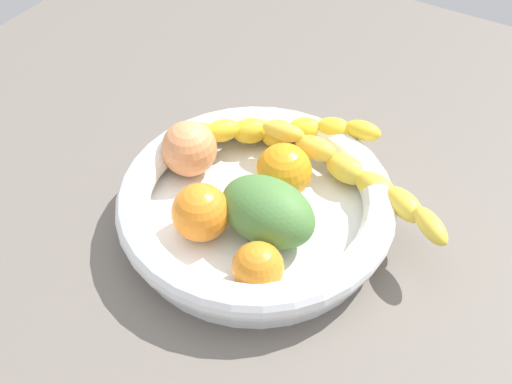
{
  "coord_description": "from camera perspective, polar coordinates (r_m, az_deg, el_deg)",
  "views": [
    {
      "loc": [
        40.93,
        24.84,
        57.05
      ],
      "look_at": [
        0.0,
        0.0,
        8.09
      ],
      "focal_mm": 42.84,
      "sensor_mm": 36.0,
      "label": 1
    }
  ],
  "objects": [
    {
      "name": "banana_draped_right",
      "position": [
        0.76,
        2.1,
        5.7
      ],
      "size": [
        14.97,
        21.7,
        5.33
      ],
      "color": "yellow",
      "rests_on": "fruit_bowl"
    },
    {
      "name": "banana_draped_left",
      "position": [
        0.71,
        9.49,
        1.45
      ],
      "size": [
        9.85,
        26.34,
        4.66
      ],
      "color": "yellow",
      "rests_on": "fruit_bowl"
    },
    {
      "name": "fruit_bowl",
      "position": [
        0.7,
        0.0,
        -1.18
      ],
      "size": [
        31.74,
        31.74,
        5.82
      ],
      "color": "white",
      "rests_on": "kitchen_counter"
    },
    {
      "name": "mango_green",
      "position": [
        0.66,
        1.1,
        -1.8
      ],
      "size": [
        8.81,
        11.9,
        6.79
      ],
      "primitive_type": "ellipsoid",
      "rotation": [
        0.0,
        0.0,
        1.48
      ],
      "color": "#4C7E3B",
      "rests_on": "fruit_bowl"
    },
    {
      "name": "peach_blush",
      "position": [
        0.74,
        -6.26,
        4.05
      ],
      "size": [
        6.76,
        6.76,
        6.76
      ],
      "primitive_type": "sphere",
      "color": "#ED955B",
      "rests_on": "fruit_bowl"
    },
    {
      "name": "orange_mid_left",
      "position": [
        0.62,
        0.17,
        -7.04
      ],
      "size": [
        5.34,
        5.34,
        5.34
      ],
      "primitive_type": "sphere",
      "color": "orange",
      "rests_on": "fruit_bowl"
    },
    {
      "name": "kitchen_counter",
      "position": [
        0.73,
        0.0,
        -3.6
      ],
      "size": [
        120.0,
        120.0,
        3.0
      ],
      "primitive_type": "cube",
      "color": "#696159",
      "rests_on": "ground"
    },
    {
      "name": "orange_mid_right",
      "position": [
        0.66,
        -5.18,
        -1.92
      ],
      "size": [
        6.46,
        6.46,
        6.46
      ],
      "primitive_type": "sphere",
      "color": "orange",
      "rests_on": "fruit_bowl"
    },
    {
      "name": "orange_front",
      "position": [
        0.71,
        2.61,
        1.98
      ],
      "size": [
        6.52,
        6.52,
        6.52
      ],
      "primitive_type": "sphere",
      "color": "orange",
      "rests_on": "fruit_bowl"
    }
  ]
}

